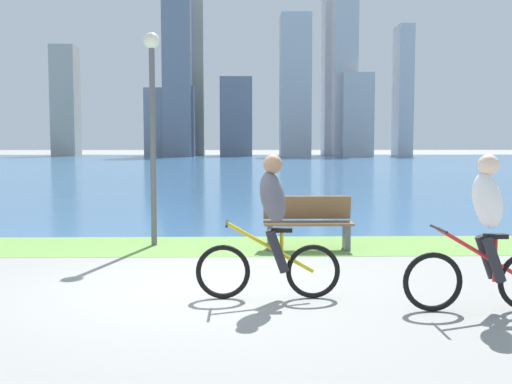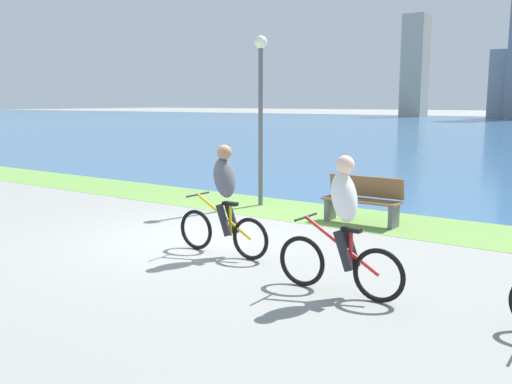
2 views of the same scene
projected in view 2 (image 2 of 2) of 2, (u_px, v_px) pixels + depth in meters
ground_plane at (201, 239)px, 9.51m from camera, size 300.00×300.00×0.00m
grass_strip_bayside at (294, 210)px, 11.97m from camera, size 120.00×2.07×0.01m
cyclist_lead at (224, 201)px, 8.39m from camera, size 1.68×0.52×1.67m
cyclist_trailing at (342, 226)px, 6.64m from camera, size 1.67×0.52×1.68m
bench_near_path at (363, 200)px, 10.65m from camera, size 1.50×0.47×0.90m
lamppost_tall at (261, 95)px, 12.22m from camera, size 0.28×0.28×3.70m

